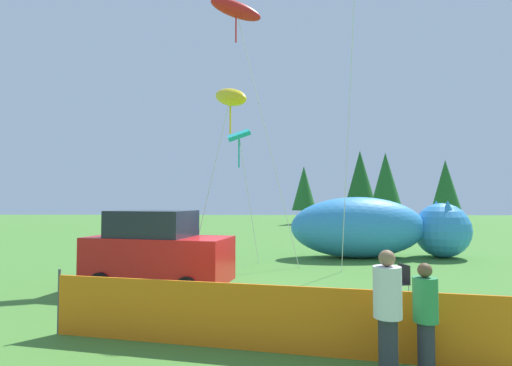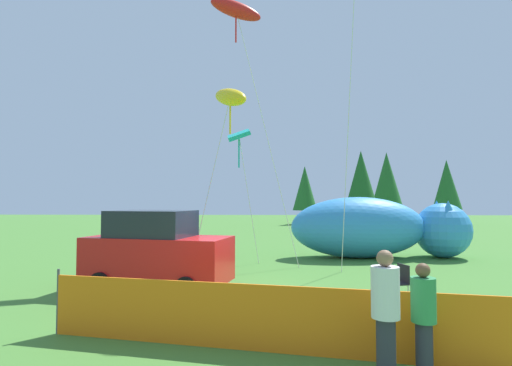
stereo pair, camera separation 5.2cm
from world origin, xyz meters
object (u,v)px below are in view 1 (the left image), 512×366
Objects in this scene: folding_chair at (399,279)px; kite_red_lizard at (236,11)px; parked_car at (157,251)px; spectator_in_red_shirt at (426,314)px; kite_yellow_hero at (230,98)px; inflatable_cat at (376,230)px; kite_teal_diamond at (239,137)px; spectator_in_green_shirt at (388,309)px.

kite_red_lizard is (-4.65, 4.68, 9.46)m from folding_chair.
spectator_in_red_shirt is at bearing -32.65° from parked_car.
folding_chair is 8.09m from kite_yellow_hero.
kite_teal_diamond is at bearing -161.33° from inflatable_cat.
spectator_in_red_shirt is 0.30× the size of kite_teal_diamond.
inflatable_cat is at bearing 25.35° from kite_red_lizard.
kite_red_lizard is at bearing 74.39° from parked_car.
parked_car is 2.38× the size of spectator_in_green_shirt.
parked_car is at bearing 135.30° from spectator_in_red_shirt.
spectator_in_green_shirt is 10.01m from kite_yellow_hero.
spectator_in_red_shirt is 13.43m from kite_red_lizard.
inflatable_cat is 7.50m from kite_teal_diamond.
kite_teal_diamond is (-3.50, 9.76, 4.19)m from spectator_in_red_shirt.
folding_chair is at bearing -45.16° from kite_red_lizard.
kite_red_lizard reaches higher than kite_teal_diamond.
kite_yellow_hero is at bearing -148.08° from inflatable_cat.
kite_yellow_hero reaches higher than spectator_in_red_shirt.
parked_car is 6.19m from kite_teal_diamond.
spectator_in_green_shirt is 11.10m from kite_teal_diamond.
folding_chair is 0.16× the size of kite_teal_diamond.
folding_chair is at bearing 70.48° from spectator_in_green_shirt.
folding_chair is 0.08× the size of kite_red_lizard.
kite_red_lizard is at bearing 86.45° from kite_yellow_hero.
kite_yellow_hero is at bearing -93.55° from kite_red_lizard.
parked_car is 10.42m from inflatable_cat.
spectator_in_green_shirt is (4.95, -5.64, -0.08)m from parked_car.
kite_yellow_hero is (-6.17, -4.27, 4.92)m from inflatable_cat.
kite_yellow_hero is 0.64× the size of kite_red_lizard.
spectator_in_green_shirt reaches higher than folding_chair.
inflatable_cat is 12.65m from spectator_in_green_shirt.
spectator_in_red_shirt is at bearing -68.79° from kite_red_lizard.
spectator_in_red_shirt is 10.14m from kite_yellow_hero.
spectator_in_red_shirt is (5.54, -5.49, -0.20)m from parked_car.
spectator_in_red_shirt is 11.18m from kite_teal_diamond.
spectator_in_red_shirt is 0.24× the size of kite_yellow_hero.
inflatable_cat reaches higher than spectator_in_green_shirt.
kite_red_lizard reaches higher than spectator_in_red_shirt.
parked_car is 4.89× the size of folding_chair.
kite_yellow_hero reaches higher than folding_chair.
parked_car is 0.80× the size of kite_teal_diamond.
kite_teal_diamond is (-6.00, -2.35, 3.83)m from inflatable_cat.
inflatable_cat is 11.02m from kite_red_lizard.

